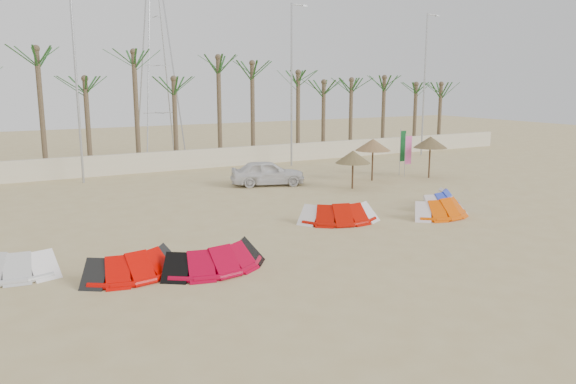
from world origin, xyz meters
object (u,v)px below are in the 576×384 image
kite_red_mid (212,255)px  kite_red_left (132,262)px  parasol_mid (373,145)px  car (268,173)px  kite_orange (438,207)px  parasol_right (430,142)px  kite_blue (438,198)px  kite_red_right (335,212)px  parasol_left (353,157)px

kite_red_mid → kite_red_left: bearing=166.9°
parasol_mid → car: 6.55m
kite_red_left → kite_orange: 13.79m
kite_orange → parasol_right: size_ratio=1.22×
kite_red_mid → kite_blue: 13.00m
kite_red_mid → kite_orange: same height
kite_red_left → kite_blue: 15.24m
kite_red_mid → kite_blue: (12.62, 3.14, -0.00)m
kite_orange → car: bearing=107.3°
kite_red_left → kite_red_right: bearing=16.0°
car → parasol_mid: bearing=-87.0°
kite_red_mid → parasol_mid: parasol_mid is taller
kite_red_right → kite_orange: (4.51, -1.39, -0.00)m
kite_red_right → parasol_mid: bearing=44.1°
kite_blue → parasol_right: (5.35, 6.40, 1.78)m
kite_red_left → parasol_left: bearing=30.5°
kite_orange → parasol_mid: (2.95, 8.60, 1.74)m
kite_blue → parasol_mid: parasol_mid is taller
parasol_left → parasol_right: parasol_right is taller
parasol_mid → car: parasol_mid is taller
kite_blue → parasol_right: size_ratio=1.34×
kite_red_right → parasol_mid: parasol_mid is taller
kite_orange → parasol_right: bearing=49.3°
kite_orange → parasol_mid: size_ratio=1.24×
parasol_right → car: size_ratio=0.61×
kite_orange → kite_blue: (1.29, 1.32, -0.00)m
kite_red_mid → kite_blue: size_ratio=1.06×
kite_orange → kite_blue: same height
kite_orange → parasol_right: 10.34m
parasol_right → car: bearing=165.4°
kite_red_left → parasol_right: (20.37, 8.98, 1.78)m
parasol_left → parasol_mid: size_ratio=0.85×
parasol_left → parasol_right: size_ratio=0.83×
kite_orange → car: 10.79m
kite_orange → kite_blue: size_ratio=0.91×
kite_red_left → parasol_left: parasol_left is taller
kite_red_left → car: bearing=47.7°
kite_red_right → car: 9.01m
kite_blue → parasol_right: bearing=50.1°
kite_orange → kite_blue: 1.85m
kite_red_left → kite_red_right: same height
kite_red_mid → parasol_right: bearing=28.0°
parasol_mid → car: bearing=164.6°
kite_red_mid → car: bearing=56.2°
kite_red_right → parasol_left: bearing=49.1°
parasol_mid → parasol_right: (3.69, -0.88, 0.04)m
kite_red_left → kite_red_mid: (2.40, -0.56, 0.00)m
kite_red_mid → kite_red_right: same height
parasol_left → car: (-3.63, 3.23, -1.06)m
kite_blue → kite_orange: bearing=-134.3°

